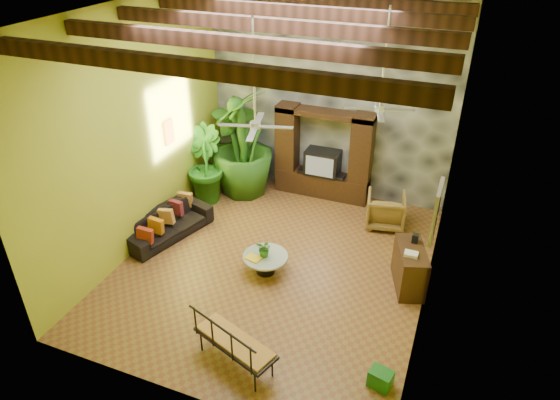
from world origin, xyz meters
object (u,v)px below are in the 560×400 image
at_px(tall_plant_a, 237,143).
at_px(coffee_table, 265,261).
at_px(ceiling_fan_back, 381,98).
at_px(wicker_armchair, 385,210).
at_px(tall_plant_b, 204,165).
at_px(sofa, 167,224).
at_px(side_console, 410,268).
at_px(iron_bench, 233,342).
at_px(tall_plant_c, 243,143).
at_px(ceiling_fan_front, 255,114).
at_px(green_bin, 381,379).
at_px(entertainment_center, 323,160).

bearing_deg(tall_plant_a, coffee_table, -56.17).
relative_size(ceiling_fan_back, wicker_armchair, 2.14).
distance_m(ceiling_fan_back, tall_plant_b, 4.94).
relative_size(sofa, coffee_table, 2.30).
xyz_separation_m(wicker_armchair, side_console, (0.86, -2.00, 0.04)).
xyz_separation_m(tall_plant_b, side_console, (5.30, -1.53, -0.53)).
height_order(tall_plant_a, coffee_table, tall_plant_a).
bearing_deg(ceiling_fan_back, tall_plant_a, 155.98).
relative_size(tall_plant_a, iron_bench, 1.50).
distance_m(wicker_armchair, tall_plant_c, 3.84).
distance_m(ceiling_fan_front, iron_bench, 3.74).
relative_size(side_console, green_bin, 3.10).
bearing_deg(wicker_armchair, side_console, 102.12).
bearing_deg(tall_plant_a, entertainment_center, 5.37).
distance_m(tall_plant_a, tall_plant_c, 0.58).
xyz_separation_m(tall_plant_a, iron_bench, (2.65, -5.66, -0.61)).
xyz_separation_m(tall_plant_c, iron_bench, (2.29, -5.28, -0.84)).
height_order(coffee_table, iron_bench, iron_bench).
bearing_deg(green_bin, coffee_table, 144.93).
height_order(entertainment_center, iron_bench, entertainment_center).
height_order(ceiling_fan_back, green_bin, ceiling_fan_back).
distance_m(entertainment_center, green_bin, 6.05).
height_order(entertainment_center, green_bin, entertainment_center).
bearing_deg(ceiling_fan_front, coffee_table, 38.12).
bearing_deg(sofa, tall_plant_a, 9.69).
distance_m(ceiling_fan_front, wicker_armchair, 4.51).
bearing_deg(green_bin, wicker_armchair, 100.68).
relative_size(tall_plant_b, green_bin, 5.49).
bearing_deg(wicker_armchair, ceiling_fan_front, 42.51).
bearing_deg(tall_plant_a, tall_plant_c, -47.02).
bearing_deg(tall_plant_c, tall_plant_a, 132.98).
xyz_separation_m(tall_plant_a, tall_plant_b, (-0.38, -1.08, -0.19)).
xyz_separation_m(wicker_armchair, iron_bench, (-1.41, -5.05, 0.15)).
distance_m(tall_plant_a, iron_bench, 6.28).
xyz_separation_m(side_console, green_bin, (0.00, -2.56, -0.28)).
xyz_separation_m(sofa, tall_plant_a, (0.38, 2.84, 0.84)).
bearing_deg(tall_plant_c, tall_plant_b, -136.74).
bearing_deg(tall_plant_b, side_console, -16.09).
relative_size(ceiling_fan_front, green_bin, 5.32).
relative_size(tall_plant_a, tall_plant_b, 1.20).
height_order(wicker_armchair, green_bin, wicker_armchair).
height_order(tall_plant_b, green_bin, tall_plant_b).
bearing_deg(sofa, ceiling_fan_back, -57.87).
relative_size(ceiling_fan_back, coffee_table, 2.04).
xyz_separation_m(sofa, tall_plant_c, (0.74, 2.46, 1.07)).
xyz_separation_m(sofa, green_bin, (5.30, -2.32, -0.15)).
relative_size(ceiling_fan_front, iron_bench, 1.21).
xyz_separation_m(entertainment_center, ceiling_fan_back, (1.60, -1.94, 2.44)).
height_order(tall_plant_b, tall_plant_c, tall_plant_c).
xyz_separation_m(tall_plant_c, coffee_table, (1.81, -2.86, -1.12)).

